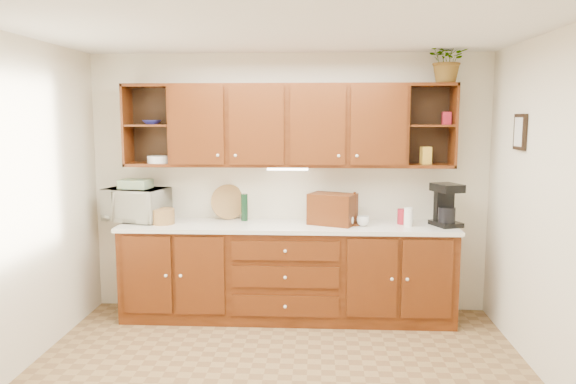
# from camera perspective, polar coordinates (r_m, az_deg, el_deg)

# --- Properties ---
(ceiling) EXTENTS (4.00, 4.00, 0.00)m
(ceiling) POSITION_cam_1_polar(r_m,az_deg,el_deg) (3.96, -1.32, 16.70)
(ceiling) COLOR white
(ceiling) RESTS_ON back_wall
(back_wall) EXTENTS (4.00, 0.00, 4.00)m
(back_wall) POSITION_cam_1_polar(r_m,az_deg,el_deg) (5.70, 0.08, 0.86)
(back_wall) COLOR beige
(back_wall) RESTS_ON floor
(left_wall) EXTENTS (0.00, 3.50, 3.50)m
(left_wall) POSITION_cam_1_polar(r_m,az_deg,el_deg) (4.58, -27.10, -1.70)
(left_wall) COLOR beige
(left_wall) RESTS_ON floor
(right_wall) EXTENTS (0.00, 3.50, 3.50)m
(right_wall) POSITION_cam_1_polar(r_m,az_deg,el_deg) (4.31, 26.33, -2.19)
(right_wall) COLOR beige
(right_wall) RESTS_ON floor
(base_cabinets) EXTENTS (3.20, 0.60, 0.90)m
(base_cabinets) POSITION_cam_1_polar(r_m,az_deg,el_deg) (5.57, -0.09, -8.22)
(base_cabinets) COLOR #391706
(base_cabinets) RESTS_ON floor
(countertop) EXTENTS (3.24, 0.64, 0.04)m
(countertop) POSITION_cam_1_polar(r_m,az_deg,el_deg) (5.45, -0.10, -3.50)
(countertop) COLOR silver
(countertop) RESTS_ON base_cabinets
(upper_cabinets) EXTENTS (3.20, 0.33, 0.80)m
(upper_cabinets) POSITION_cam_1_polar(r_m,az_deg,el_deg) (5.50, 0.09, 6.80)
(upper_cabinets) COLOR #391706
(upper_cabinets) RESTS_ON back_wall
(undercabinet_light) EXTENTS (0.40, 0.05, 0.02)m
(undercabinet_light) POSITION_cam_1_polar(r_m,az_deg,el_deg) (5.47, -0.04, 2.36)
(undercabinet_light) COLOR white
(undercabinet_light) RESTS_ON upper_cabinets
(framed_picture) EXTENTS (0.03, 0.24, 0.30)m
(framed_picture) POSITION_cam_1_polar(r_m,az_deg,el_deg) (5.09, 22.52, 5.66)
(framed_picture) COLOR black
(framed_picture) RESTS_ON right_wall
(wicker_basket) EXTENTS (0.25, 0.25, 0.15)m
(wicker_basket) POSITION_cam_1_polar(r_m,az_deg,el_deg) (5.59, -12.59, -2.43)
(wicker_basket) COLOR olive
(wicker_basket) RESTS_ON countertop
(microwave) EXTENTS (0.68, 0.54, 0.33)m
(microwave) POSITION_cam_1_polar(r_m,az_deg,el_deg) (5.81, -15.17, -1.23)
(microwave) COLOR beige
(microwave) RESTS_ON countertop
(towel_stack) EXTENTS (0.32, 0.25, 0.09)m
(towel_stack) POSITION_cam_1_polar(r_m,az_deg,el_deg) (5.79, -15.24, 0.79)
(towel_stack) COLOR #BFBA5A
(towel_stack) RESTS_ON microwave
(wine_bottle) EXTENTS (0.07, 0.07, 0.27)m
(wine_bottle) POSITION_cam_1_polar(r_m,az_deg,el_deg) (5.63, -4.45, -1.56)
(wine_bottle) COLOR black
(wine_bottle) RESTS_ON countertop
(woven_tray) EXTENTS (0.37, 0.22, 0.35)m
(woven_tray) POSITION_cam_1_polar(r_m,az_deg,el_deg) (5.76, -6.06, -2.65)
(woven_tray) COLOR olive
(woven_tray) RESTS_ON countertop
(bread_box) EXTENTS (0.50, 0.42, 0.30)m
(bread_box) POSITION_cam_1_polar(r_m,az_deg,el_deg) (5.43, 4.54, -1.74)
(bread_box) COLOR #391706
(bread_box) RESTS_ON countertop
(mug_tree) EXTENTS (0.30, 0.29, 0.32)m
(mug_tree) POSITION_cam_1_polar(r_m,az_deg,el_deg) (5.43, 6.75, -2.85)
(mug_tree) COLOR #391706
(mug_tree) RESTS_ON countertop
(canister_red) EXTENTS (0.13, 0.13, 0.15)m
(canister_red) POSITION_cam_1_polar(r_m,az_deg,el_deg) (5.57, 11.56, -2.45)
(canister_red) COLOR #A6182A
(canister_red) RESTS_ON countertop
(canister_white) EXTENTS (0.09, 0.09, 0.18)m
(canister_white) POSITION_cam_1_polar(r_m,az_deg,el_deg) (5.45, 12.14, -2.51)
(canister_white) COLOR white
(canister_white) RESTS_ON countertop
(canister_yellow) EXTENTS (0.09, 0.09, 0.12)m
(canister_yellow) POSITION_cam_1_polar(r_m,az_deg,el_deg) (5.47, 12.10, -2.79)
(canister_yellow) COLOR gold
(canister_yellow) RESTS_ON countertop
(coffee_maker) EXTENTS (0.30, 0.34, 0.41)m
(coffee_maker) POSITION_cam_1_polar(r_m,az_deg,el_deg) (5.57, 15.75, -1.32)
(coffee_maker) COLOR black
(coffee_maker) RESTS_ON countertop
(bowl_stack) EXTENTS (0.19, 0.19, 0.04)m
(bowl_stack) POSITION_cam_1_polar(r_m,az_deg,el_deg) (5.71, -13.65, 6.90)
(bowl_stack) COLOR navy
(bowl_stack) RESTS_ON upper_cabinets
(plate_stack) EXTENTS (0.31, 0.31, 0.07)m
(plate_stack) POSITION_cam_1_polar(r_m,az_deg,el_deg) (5.72, -12.95, 3.26)
(plate_stack) COLOR white
(plate_stack) RESTS_ON upper_cabinets
(pantry_box_yellow) EXTENTS (0.11, 0.09, 0.17)m
(pantry_box_yellow) POSITION_cam_1_polar(r_m,az_deg,el_deg) (5.59, 13.82, 3.63)
(pantry_box_yellow) COLOR gold
(pantry_box_yellow) RESTS_ON upper_cabinets
(pantry_box_red) EXTENTS (0.08, 0.07, 0.12)m
(pantry_box_red) POSITION_cam_1_polar(r_m,az_deg,el_deg) (5.61, 15.80, 7.22)
(pantry_box_red) COLOR #A6182A
(pantry_box_red) RESTS_ON upper_cabinets
(potted_plant) EXTENTS (0.45, 0.41, 0.43)m
(potted_plant) POSITION_cam_1_polar(r_m,az_deg,el_deg) (5.59, 16.00, 12.83)
(potted_plant) COLOR #999999
(potted_plant) RESTS_ON upper_cabinets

